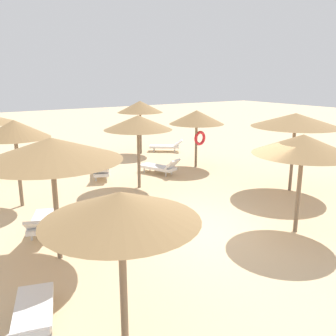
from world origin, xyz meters
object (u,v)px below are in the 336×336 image
(parasol_5, at_px, (197,118))
(bench_0, at_px, (57,149))
(lounger_4, at_px, (43,222))
(parasol_0, at_px, (140,107))
(lounger_1, at_px, (101,171))
(parasol_1, at_px, (138,123))
(lounger_3, at_px, (32,317))
(parasol_6, at_px, (303,145))
(parasol_7, at_px, (296,120))
(lounger_5, at_px, (160,167))
(parasol_3, at_px, (121,207))
(parasol_2, at_px, (14,130))
(parasol_4, at_px, (51,150))
(lounger_0, at_px, (167,146))

(parasol_5, relative_size, bench_0, 1.79)
(lounger_4, bearing_deg, parasol_0, 46.47)
(lounger_1, bearing_deg, parasol_1, -71.02)
(lounger_1, bearing_deg, lounger_3, -119.61)
(lounger_1, bearing_deg, parasol_6, -73.54)
(parasol_5, xyz_separation_m, bench_0, (-4.78, 6.23, -2.01))
(parasol_7, relative_size, lounger_5, 1.62)
(parasol_3, height_order, lounger_4, parasol_3)
(parasol_2, distance_m, lounger_4, 3.43)
(lounger_4, bearing_deg, parasol_4, -91.66)
(parasol_1, relative_size, parasol_5, 1.04)
(parasol_7, bearing_deg, lounger_1, 134.11)
(parasol_7, relative_size, lounger_0, 1.67)
(parasol_6, xyz_separation_m, lounger_4, (-5.95, 3.78, -2.15))
(parasol_2, relative_size, bench_0, 1.91)
(parasol_5, relative_size, parasol_7, 0.84)
(lounger_1, bearing_deg, lounger_4, -129.44)
(parasol_5, xyz_separation_m, parasol_6, (-2.17, -7.44, 0.12))
(parasol_3, bearing_deg, parasol_0, 60.11)
(lounger_5, bearing_deg, lounger_1, 161.37)
(parasol_2, height_order, lounger_0, parasol_2)
(parasol_6, height_order, lounger_0, parasol_6)
(parasol_3, relative_size, parasol_5, 0.97)
(parasol_3, distance_m, parasol_4, 3.50)
(parasol_0, distance_m, lounger_3, 14.88)
(parasol_0, xyz_separation_m, parasol_7, (1.49, -9.02, 0.08))
(parasol_3, relative_size, lounger_3, 1.31)
(parasol_5, bearing_deg, lounger_5, -175.54)
(parasol_0, height_order, parasol_6, parasol_0)
(parasol_2, distance_m, parasol_5, 8.22)
(parasol_6, bearing_deg, lounger_0, 75.07)
(bench_0, bearing_deg, lounger_4, -108.69)
(parasol_3, xyz_separation_m, lounger_4, (0.05, 5.19, -2.06))
(lounger_0, xyz_separation_m, lounger_5, (-2.95, -4.02, 0.01))
(parasol_1, xyz_separation_m, lounger_4, (-4.27, -2.24, -2.21))
(parasol_3, bearing_deg, lounger_4, 89.42)
(parasol_7, bearing_deg, lounger_0, 89.67)
(lounger_4, height_order, lounger_5, lounger_5)
(parasol_5, bearing_deg, parasol_3, -132.73)
(parasol_5, height_order, lounger_4, parasol_5)
(parasol_1, distance_m, lounger_1, 3.13)
(lounger_4, bearing_deg, lounger_3, -106.64)
(parasol_0, distance_m, parasol_4, 12.10)
(lounger_3, relative_size, lounger_5, 1.02)
(parasol_1, xyz_separation_m, parasol_4, (-4.32, -3.94, 0.12))
(parasol_7, bearing_deg, parasol_4, -176.84)
(parasol_6, bearing_deg, lounger_5, 89.49)
(lounger_1, bearing_deg, parasol_2, -153.98)
(parasol_4, relative_size, parasol_7, 0.99)
(parasol_7, bearing_deg, lounger_4, 172.30)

